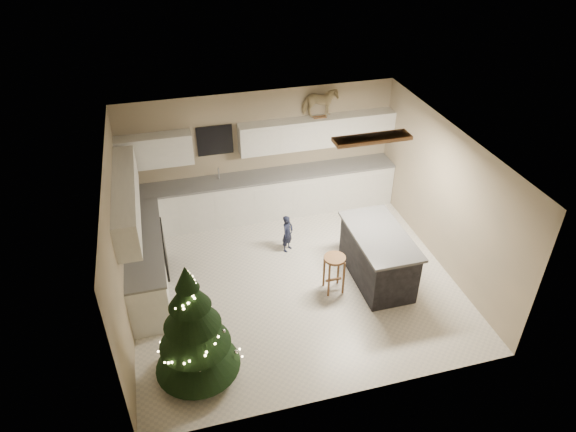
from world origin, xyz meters
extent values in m
plane|color=beige|center=(0.00, 0.00, 0.00)|extent=(5.50, 5.50, 0.00)
cube|color=tan|center=(0.00, 2.50, 1.30)|extent=(5.50, 0.02, 2.60)
cube|color=tan|center=(0.00, -2.50, 1.30)|extent=(5.50, 0.02, 2.60)
cube|color=tan|center=(-2.75, 0.00, 1.30)|extent=(0.02, 5.00, 2.60)
cube|color=tan|center=(2.75, 0.00, 1.30)|extent=(0.02, 5.00, 2.60)
cube|color=silver|center=(0.00, 0.00, 2.60)|extent=(5.50, 5.00, 0.02)
cube|color=brown|center=(1.30, 0.10, 2.55)|extent=(1.25, 0.32, 0.06)
cube|color=white|center=(1.30, 0.10, 2.52)|extent=(1.15, 0.24, 0.02)
cube|color=silver|center=(0.00, 2.20, 0.45)|extent=(5.48, 0.60, 0.90)
cube|color=silver|center=(-2.45, 0.60, 0.45)|extent=(0.60, 2.60, 0.90)
cube|color=slate|center=(0.00, 2.19, 0.92)|extent=(5.48, 0.62, 0.04)
cube|color=slate|center=(-2.44, 0.60, 0.92)|extent=(0.62, 2.60, 0.04)
cube|color=silver|center=(-2.05, 2.33, 1.70)|extent=(1.40, 0.35, 0.60)
cube|color=silver|center=(1.15, 2.33, 1.70)|extent=(3.20, 0.35, 0.60)
cube|color=silver|center=(-2.58, 0.72, 1.70)|extent=(0.35, 2.60, 0.60)
cube|color=black|center=(-0.90, 2.47, 1.70)|extent=(0.70, 0.04, 0.60)
cube|color=#99999E|center=(-0.90, 2.20, 0.90)|extent=(0.55, 0.40, 0.06)
cylinder|color=#99999E|center=(-0.90, 2.30, 1.06)|extent=(0.03, 0.03, 0.24)
cube|color=black|center=(-2.43, 0.90, 0.45)|extent=(0.64, 0.75, 0.90)
cube|color=black|center=(-2.68, 0.90, 1.05)|extent=(0.10, 0.75, 0.30)
cube|color=black|center=(1.44, -0.30, 0.45)|extent=(0.80, 1.60, 0.90)
cube|color=#363639|center=(1.44, -0.30, 0.93)|extent=(0.90, 1.70, 0.05)
cylinder|color=brown|center=(0.60, -0.40, 0.68)|extent=(0.37, 0.37, 0.04)
cylinder|color=brown|center=(0.47, -0.53, 0.33)|extent=(0.04, 0.04, 0.66)
cylinder|color=brown|center=(0.73, -0.53, 0.33)|extent=(0.04, 0.04, 0.66)
cylinder|color=brown|center=(0.47, -0.27, 0.33)|extent=(0.04, 0.04, 0.66)
cylinder|color=brown|center=(0.73, -0.27, 0.33)|extent=(0.04, 0.04, 0.66)
cube|color=brown|center=(0.60, -0.40, 0.22)|extent=(0.28, 0.03, 0.03)
cylinder|color=#3F2816|center=(-1.85, -1.60, 0.13)|extent=(0.11, 0.11, 0.27)
cone|color=black|center=(-1.85, -1.60, 0.49)|extent=(1.20, 1.20, 0.62)
cone|color=black|center=(-1.85, -1.60, 0.88)|extent=(0.99, 0.99, 0.53)
cone|color=black|center=(-1.85, -1.60, 1.24)|extent=(0.78, 0.78, 0.49)
cone|color=black|center=(-1.85, -1.60, 1.55)|extent=(0.57, 0.57, 0.44)
cone|color=black|center=(-1.85, -1.60, 1.81)|extent=(0.32, 0.32, 0.35)
sphere|color=#FFD88C|center=(-1.22, -1.60, 0.22)|extent=(0.03, 0.03, 0.03)
sphere|color=#FFD88C|center=(-1.26, -1.42, 0.26)|extent=(0.03, 0.03, 0.03)
sphere|color=#FFD88C|center=(-1.36, -1.26, 0.29)|extent=(0.03, 0.03, 0.03)
sphere|color=#FFD88C|center=(-1.49, -1.13, 0.33)|extent=(0.03, 0.03, 0.03)
sphere|color=#FFD88C|center=(-1.65, -1.06, 0.37)|extent=(0.03, 0.03, 0.03)
sphere|color=#FFD88C|center=(-1.82, -1.04, 0.40)|extent=(0.03, 0.03, 0.03)
sphere|color=#FFD88C|center=(-1.99, -1.07, 0.44)|extent=(0.03, 0.03, 0.03)
sphere|color=#FFD88C|center=(-2.14, -1.14, 0.48)|extent=(0.03, 0.03, 0.03)
sphere|color=#FFD88C|center=(-2.25, -1.26, 0.51)|extent=(0.03, 0.03, 0.03)
sphere|color=#FFD88C|center=(-2.32, -1.40, 0.55)|extent=(0.03, 0.03, 0.03)
sphere|color=#FFD88C|center=(-2.35, -1.55, 0.59)|extent=(0.03, 0.03, 0.03)
sphere|color=#FFD88C|center=(-2.33, -1.70, 0.62)|extent=(0.03, 0.03, 0.03)
sphere|color=#FFD88C|center=(-2.26, -1.83, 0.66)|extent=(0.03, 0.03, 0.03)
sphere|color=#FFD88C|center=(-2.17, -1.94, 0.70)|extent=(0.03, 0.03, 0.03)
sphere|color=#FFD88C|center=(-2.05, -2.00, 0.73)|extent=(0.03, 0.03, 0.03)
sphere|color=#FFD88C|center=(-1.91, -2.03, 0.77)|extent=(0.03, 0.03, 0.03)
sphere|color=#FFD88C|center=(-1.78, -2.02, 0.81)|extent=(0.03, 0.03, 0.03)
sphere|color=#FFD88C|center=(-1.67, -1.97, 0.84)|extent=(0.03, 0.03, 0.03)
sphere|color=#FFD88C|center=(-1.57, -1.89, 0.88)|extent=(0.03, 0.03, 0.03)
sphere|color=#FFD88C|center=(-1.51, -1.79, 0.91)|extent=(0.03, 0.03, 0.03)
sphere|color=#FFD88C|center=(-1.48, -1.67, 0.95)|extent=(0.03, 0.03, 0.03)
sphere|color=#FFD88C|center=(-1.49, -1.56, 0.99)|extent=(0.03, 0.03, 0.03)
sphere|color=#FFD88C|center=(-1.53, -1.46, 1.02)|extent=(0.03, 0.03, 0.03)
sphere|color=#FFD88C|center=(-1.60, -1.38, 1.06)|extent=(0.03, 0.03, 0.03)
sphere|color=#FFD88C|center=(-1.68, -1.32, 1.10)|extent=(0.03, 0.03, 0.03)
sphere|color=#FFD88C|center=(-1.77, -1.30, 1.13)|extent=(0.03, 0.03, 0.03)
sphere|color=#FFD88C|center=(-1.87, -1.30, 1.17)|extent=(0.03, 0.03, 0.03)
sphere|color=#FFD88C|center=(-1.95, -1.33, 1.21)|extent=(0.03, 0.03, 0.03)
sphere|color=#FFD88C|center=(-2.02, -1.39, 1.24)|extent=(0.03, 0.03, 0.03)
sphere|color=#FFD88C|center=(-2.06, -1.45, 1.28)|extent=(0.03, 0.03, 0.03)
sphere|color=#FFD88C|center=(-2.09, -1.53, 1.32)|extent=(0.03, 0.03, 0.03)
sphere|color=#FFD88C|center=(-2.08, -1.60, 1.35)|extent=(0.03, 0.03, 0.03)
sphere|color=#FFD88C|center=(-2.06, -1.67, 1.39)|extent=(0.03, 0.03, 0.03)
sphere|color=#FFD88C|center=(-2.02, -1.72, 1.43)|extent=(0.03, 0.03, 0.03)
sphere|color=#FFD88C|center=(-1.97, -1.76, 1.46)|extent=(0.03, 0.03, 0.03)
sphere|color=#FFD88C|center=(-1.91, -1.77, 1.50)|extent=(0.03, 0.03, 0.03)
sphere|color=#FFD88C|center=(-1.86, -1.77, 1.54)|extent=(0.03, 0.03, 0.03)
sphere|color=#FFD88C|center=(-1.81, -1.75, 1.57)|extent=(0.03, 0.03, 0.03)
sphere|color=#FFD88C|center=(-1.77, -1.72, 1.61)|extent=(0.03, 0.03, 0.03)
sphere|color=#FFD88C|center=(-1.75, -1.69, 1.64)|extent=(0.03, 0.03, 0.03)
sphere|color=#FFD88C|center=(-1.74, -1.65, 1.68)|extent=(0.03, 0.03, 0.03)
sphere|color=#FFD88C|center=(-1.74, -1.61, 1.72)|extent=(0.03, 0.03, 0.03)
sphere|color=#FFD88C|center=(-1.76, -1.58, 1.75)|extent=(0.03, 0.03, 0.03)
sphere|color=#FFD88C|center=(-1.78, -1.56, 1.79)|extent=(0.03, 0.03, 0.03)
sphere|color=#FFD88C|center=(-1.80, -1.55, 1.83)|extent=(0.03, 0.03, 0.03)
sphere|color=#FFD88C|center=(-1.83, -1.55, 1.86)|extent=(0.03, 0.03, 0.03)
sphere|color=silver|center=(-1.31, -1.60, 0.33)|extent=(0.06, 0.06, 0.06)
sphere|color=silver|center=(-2.14, -1.20, 0.46)|extent=(0.06, 0.06, 0.06)
sphere|color=silver|center=(-1.99, -2.03, 0.60)|extent=(0.06, 0.06, 0.06)
sphere|color=silver|center=(-1.47, -1.48, 0.73)|extent=(0.06, 0.06, 0.06)
sphere|color=silver|center=(-2.14, -1.39, 0.86)|extent=(0.06, 0.06, 0.06)
sphere|color=silver|center=(-1.85, -1.91, 0.99)|extent=(0.06, 0.06, 0.06)
sphere|color=silver|center=(-1.64, -1.45, 1.13)|extent=(0.06, 0.06, 0.06)
sphere|color=silver|center=(-2.05, -1.54, 1.26)|extent=(0.06, 0.06, 0.06)
sphere|color=silver|center=(-1.80, -1.76, 1.39)|extent=(0.06, 0.06, 0.06)
sphere|color=silver|center=(-1.78, -1.50, 1.52)|extent=(0.06, 0.06, 0.06)
sphere|color=silver|center=(-1.92, -1.60, 1.66)|extent=(0.06, 0.06, 0.06)
sphere|color=silver|center=(-1.84, -1.62, 1.79)|extent=(0.06, 0.06, 0.06)
imported|color=black|center=(0.14, 0.89, 0.38)|extent=(0.33, 0.32, 0.76)
cube|color=brown|center=(1.18, 2.28, 2.01)|extent=(0.27, 0.02, 0.02)
cube|color=brown|center=(1.18, 2.37, 2.01)|extent=(0.27, 0.02, 0.02)
imported|color=#CDBB81|center=(1.18, 2.33, 2.31)|extent=(0.71, 0.39, 0.57)
camera|label=1|loc=(-1.89, -6.65, 6.03)|focal=32.00mm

